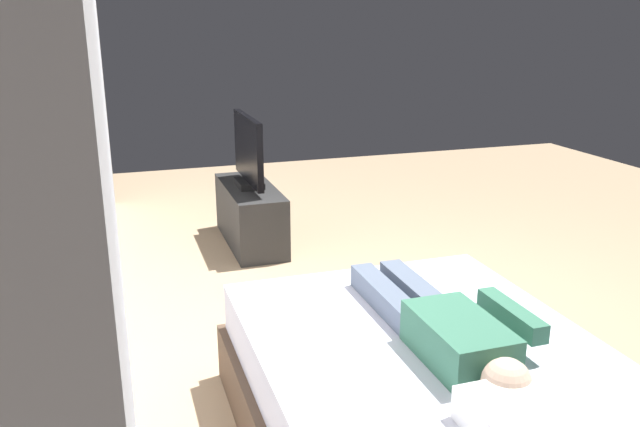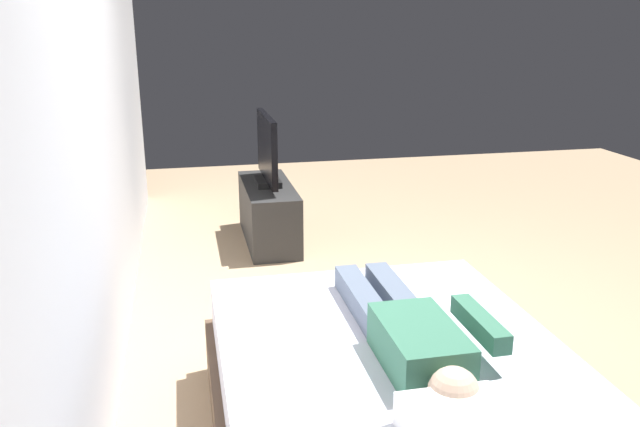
% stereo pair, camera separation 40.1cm
% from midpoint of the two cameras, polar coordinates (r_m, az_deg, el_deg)
% --- Properties ---
extents(ground_plane, '(10.00, 10.00, 0.00)m').
position_cam_midpoint_polar(ground_plane, '(3.90, 7.84, -11.53)').
color(ground_plane, tan).
extents(back_wall, '(6.40, 0.10, 2.80)m').
position_cam_midpoint_polar(back_wall, '(3.64, -16.29, 9.18)').
color(back_wall, silver).
rests_on(back_wall, ground).
extents(bed, '(1.97, 1.50, 0.54)m').
position_cam_midpoint_polar(bed, '(2.86, 11.01, -17.18)').
color(bed, brown).
rests_on(bed, ground).
extents(person, '(1.26, 0.46, 0.18)m').
position_cam_midpoint_polar(person, '(2.72, 12.37, -10.37)').
color(person, '#387056').
rests_on(person, bed).
extents(remote, '(0.15, 0.04, 0.02)m').
position_cam_midpoint_polar(remote, '(3.05, 18.15, -9.27)').
color(remote, black).
rests_on(remote, bed).
extents(tv_stand, '(1.10, 0.40, 0.50)m').
position_cam_midpoint_polar(tv_stand, '(5.50, -2.51, 0.02)').
color(tv_stand, '#2D2D2D').
rests_on(tv_stand, ground).
extents(tv, '(0.88, 0.20, 0.59)m').
position_cam_midpoint_polar(tv, '(5.36, -2.58, 5.49)').
color(tv, black).
rests_on(tv, tv_stand).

